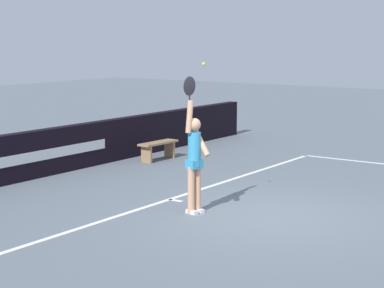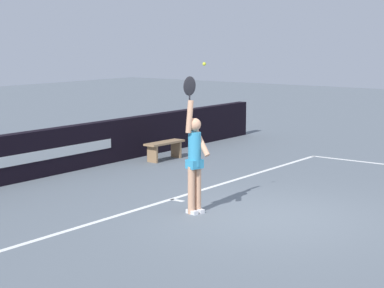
{
  "view_description": "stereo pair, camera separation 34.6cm",
  "coord_description": "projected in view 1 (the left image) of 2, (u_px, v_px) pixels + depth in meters",
  "views": [
    {
      "loc": [
        -10.47,
        -5.67,
        3.16
      ],
      "look_at": [
        -0.7,
        1.18,
        1.28
      ],
      "focal_mm": 64.2,
      "sensor_mm": 36.0,
      "label": 1
    },
    {
      "loc": [
        -10.27,
        -5.95,
        3.16
      ],
      "look_at": [
        -0.7,
        1.18,
        1.28
      ],
      "focal_mm": 64.2,
      "sensor_mm": 36.0,
      "label": 2
    }
  ],
  "objects": [
    {
      "name": "tennis_ball",
      "position": [
        204.0,
        64.0,
        12.16
      ],
      "size": [
        0.06,
        0.06,
        0.06
      ],
      "color": "#CFDA31"
    },
    {
      "name": "court_lines",
      "position": [
        289.0,
        219.0,
        11.94
      ],
      "size": [
        12.31,
        5.37,
        0.0
      ],
      "color": "white",
      "rests_on": "ground"
    },
    {
      "name": "ground_plane",
      "position": [
        269.0,
        216.0,
        12.17
      ],
      "size": [
        60.0,
        60.0,
        0.0
      ],
      "primitive_type": "plane",
      "color": "slate"
    },
    {
      "name": "back_wall",
      "position": [
        37.0,
        154.0,
        15.46
      ],
      "size": [
        16.9,
        0.28,
        1.07
      ],
      "color": "black",
      "rests_on": "ground"
    },
    {
      "name": "courtside_bench_far",
      "position": [
        158.0,
        147.0,
        17.64
      ],
      "size": [
        1.23,
        0.4,
        0.48
      ],
      "color": "#967450",
      "rests_on": "ground"
    },
    {
      "name": "tennis_player",
      "position": [
        194.0,
        157.0,
        12.23
      ],
      "size": [
        0.46,
        0.42,
        2.48
      ],
      "color": "tan",
      "rests_on": "ground"
    }
  ]
}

